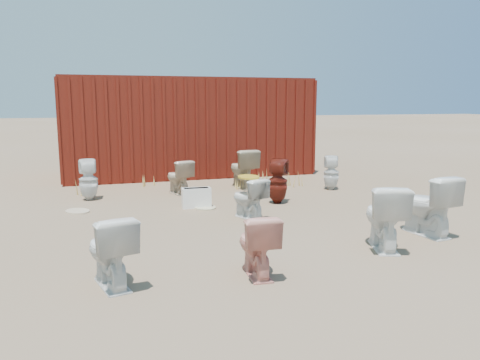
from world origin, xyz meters
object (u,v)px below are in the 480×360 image
object	(u,v)px
toilet_front_e	(427,205)
toilet_back_beige_right	(243,168)
loose_tank	(196,198)
toilet_front_a	(110,250)
toilet_front_c	(384,216)
toilet_back_yellowlid	(248,198)
toilet_front_pink	(257,244)
shipping_container	(187,126)
toilet_back_e	(331,173)
toilet_front_maroon	(278,181)
toilet_back_a	(88,180)
toilet_back_beige_left	(179,177)

from	to	relation	value
toilet_front_e	toilet_back_beige_right	size ratio (longest dim) A/B	1.01
toilet_back_beige_right	loose_tank	xyz separation A→B (m)	(-1.34, -1.58, -0.24)
toilet_front_a	toilet_front_c	bearing A→B (deg)	170.34
toilet_back_beige_right	toilet_back_yellowlid	bearing A→B (deg)	67.91
toilet_back_beige_right	loose_tank	bearing A→B (deg)	43.00
toilet_front_a	toilet_front_pink	xyz separation A→B (m)	(1.50, -0.15, -0.03)
shipping_container	toilet_front_a	bearing A→B (deg)	-106.70
toilet_front_a	toilet_front_c	size ratio (longest dim) A/B	0.90
toilet_back_e	toilet_front_maroon	bearing A→B (deg)	54.39
toilet_back_e	shipping_container	bearing A→B (deg)	-28.50
shipping_container	toilet_front_maroon	xyz separation A→B (m)	(0.86, -4.11, -0.80)
toilet_front_maroon	toilet_back_yellowlid	xyz separation A→B (m)	(-0.85, -0.90, -0.08)
toilet_front_e	toilet_back_yellowlid	distance (m)	2.62
toilet_front_pink	toilet_back_yellowlid	world-z (taller)	toilet_front_pink
toilet_back_a	loose_tank	xyz separation A→B (m)	(1.80, -1.22, -0.21)
toilet_front_pink	loose_tank	bearing A→B (deg)	-86.71
toilet_back_beige_left	toilet_back_yellowlid	bearing A→B (deg)	89.83
toilet_front_maroon	loose_tank	size ratio (longest dim) A/B	1.61
toilet_back_a	toilet_back_yellowlid	size ratio (longest dim) A/B	1.18
toilet_front_e	toilet_front_a	bearing A→B (deg)	0.93
toilet_back_beige_right	toilet_front_maroon	bearing A→B (deg)	88.24
toilet_front_e	toilet_back_a	bearing A→B (deg)	-47.53
toilet_back_beige_right	loose_tank	world-z (taller)	toilet_back_beige_right
toilet_front_maroon	toilet_front_c	bearing A→B (deg)	128.61
toilet_front_pink	toilet_front_a	bearing A→B (deg)	-1.48
toilet_front_pink	toilet_back_a	xyz separation A→B (m)	(-1.75, 4.57, 0.04)
shipping_container	toilet_back_beige_right	xyz separation A→B (m)	(0.72, -2.45, -0.78)
toilet_back_beige_left	toilet_back_e	size ratio (longest dim) A/B	0.98
toilet_front_c	toilet_back_e	xyz separation A→B (m)	(1.28, 3.79, -0.06)
toilet_front_c	toilet_back_yellowlid	world-z (taller)	toilet_front_c
toilet_front_e	toilet_back_beige_right	distance (m)	4.39
toilet_front_c	loose_tank	size ratio (longest dim) A/B	1.66
toilet_back_yellowlid	toilet_front_pink	bearing A→B (deg)	52.98
shipping_container	toilet_back_yellowlid	world-z (taller)	shipping_container
toilet_back_a	toilet_back_e	distance (m)	4.88
toilet_front_a	toilet_back_yellowlid	bearing A→B (deg)	-148.49
toilet_back_beige_left	toilet_front_a	bearing A→B (deg)	54.07
toilet_front_pink	toilet_back_beige_right	xyz separation A→B (m)	(1.39, 4.93, 0.08)
toilet_back_beige_right	loose_tank	distance (m)	2.09
toilet_back_beige_left	toilet_back_e	distance (m)	3.18
toilet_front_maroon	toilet_back_a	distance (m)	3.54
toilet_front_e	toilet_back_e	bearing A→B (deg)	-103.26
toilet_back_beige_right	toilet_back_yellowlid	distance (m)	2.66
loose_tank	toilet_front_maroon	bearing A→B (deg)	-0.62
toilet_front_maroon	toilet_back_a	world-z (taller)	toilet_front_maroon
toilet_front_e	loose_tank	distance (m)	3.75
toilet_back_yellowlid	toilet_front_e	bearing A→B (deg)	121.16
toilet_front_c	toilet_back_a	bearing A→B (deg)	-29.90
shipping_container	toilet_front_c	distance (m)	7.12
toilet_front_a	loose_tank	distance (m)	3.56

